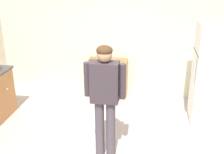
% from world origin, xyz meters
% --- Properties ---
extents(back_wall, '(5.20, 0.06, 2.70)m').
position_xyz_m(back_wall, '(0.00, 2.33, 1.35)').
color(back_wall, beige).
rests_on(back_wall, ground).
extents(refrigerator, '(0.73, 0.68, 1.78)m').
position_xyz_m(refrigerator, '(1.78, 1.37, 0.89)').
color(refrigerator, white).
rests_on(refrigerator, ground).
extents(bookshelf, '(0.80, 0.28, 0.85)m').
position_xyz_m(bookshelf, '(-0.26, 2.14, 0.37)').
color(bookshelf, tan).
rests_on(bookshelf, ground).
extents(standing_person, '(0.57, 0.22, 1.69)m').
position_xyz_m(standing_person, '(0.09, 0.05, 1.02)').
color(standing_person, '#524A53').
rests_on(standing_person, ground).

